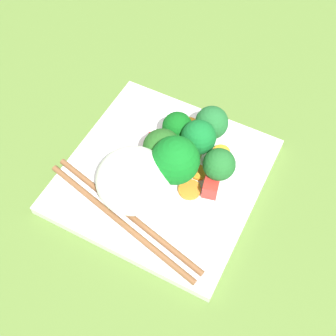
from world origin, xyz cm
name	(u,v)px	position (x,y,z in cm)	size (l,w,h in cm)	color
ground_plane	(163,182)	(0.00, 0.00, -1.00)	(110.00, 110.00, 2.00)	#567531
square_plate	(163,176)	(0.00, 0.00, 0.68)	(24.00, 24.00, 1.36)	white
rice_mound	(133,180)	(-1.76, -4.45, 4.80)	(8.76, 8.80, 6.87)	white
broccoli_floret_0	(162,148)	(-0.77, 1.31, 4.58)	(4.84, 4.84, 5.76)	#7EBD57
broccoli_floret_1	(199,138)	(2.89, 4.11, 5.46)	(4.38, 4.38, 6.51)	#61AA4B
broccoli_floret_2	(177,127)	(-0.52, 5.32, 4.34)	(3.97, 3.97, 5.08)	#7CB95E
broccoli_floret_3	(212,123)	(3.18, 7.85, 4.36)	(4.36, 4.36, 5.32)	#84B85A
broccoli_floret_4	(219,165)	(6.51, 2.07, 4.58)	(4.02, 4.02, 5.38)	#80B45E
broccoli_floret_5	(175,160)	(1.90, -0.60, 6.12)	(5.86, 5.86, 7.84)	#7FB54F
carrot_slice_0	(191,128)	(0.43, 7.92, 1.74)	(2.97, 2.97, 0.75)	orange
carrot_slice_1	(189,190)	(4.09, -0.99, 1.60)	(2.84, 2.84, 0.48)	orange
carrot_slice_2	(199,173)	(4.13, 1.82, 1.58)	(2.16, 2.16, 0.44)	orange
carrot_slice_3	(196,142)	(1.95, 6.11, 1.71)	(2.59, 2.59, 0.69)	orange
carrot_slice_4	(221,153)	(5.62, 5.82, 1.70)	(2.32, 2.32, 0.68)	orange
pepper_chunk_0	(209,190)	(6.47, -0.48, 2.46)	(2.29, 1.82, 2.19)	red
pepper_chunk_1	(159,142)	(-2.36, 3.60, 2.21)	(2.65, 2.18, 1.70)	red
pepper_chunk_2	(178,157)	(0.92, 2.56, 2.06)	(2.80, 2.16, 1.40)	red
pepper_chunk_3	(156,174)	(-0.51, -0.98, 2.18)	(2.37, 1.77, 1.63)	red
chopstick_pair	(123,217)	(-1.49, -7.92, 1.74)	(22.80, 8.10, 0.75)	brown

